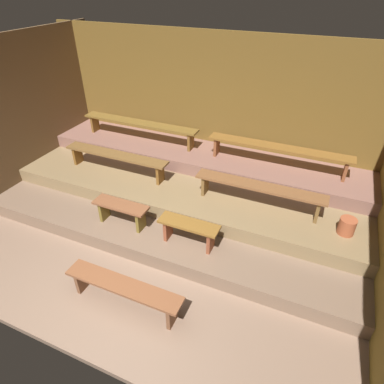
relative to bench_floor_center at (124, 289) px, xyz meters
The scene contains 14 objects.
ground 1.65m from the bench_floor_center, 96.86° to the left, with size 6.94×4.83×0.08m, color #7C614E.
wall_back 3.81m from the bench_floor_center, 93.03° to the left, with size 6.94×0.06×2.76m, color brown.
wall_left 3.82m from the bench_floor_center, 154.03° to the left, with size 0.06×4.83×2.76m, color brown.
platform_lower 2.17m from the bench_floor_center, 95.11° to the left, with size 6.14×2.93×0.24m, color brown.
platform_middle 2.55m from the bench_floor_center, 94.34° to the left, with size 6.14×2.15×0.24m, color olive.
platform_upper 3.11m from the bench_floor_center, 93.57° to the left, with size 6.14×1.06×0.24m, color #7F574B.
bench_floor_center is the anchor object (origin of this frame).
bench_lower_left 1.40m from the bench_floor_center, 123.74° to the left, with size 0.89×0.27×0.38m.
bench_lower_right 1.23m from the bench_floor_center, 71.67° to the left, with size 0.89×0.27×0.38m.
bench_middle_left 2.67m from the bench_floor_center, 125.04° to the left, with size 2.03×0.27×0.38m.
bench_middle_right 2.48m from the bench_floor_center, 62.44° to the left, with size 2.03×0.27×0.38m.
bench_upper_left 3.57m from the bench_floor_center, 116.76° to the left, with size 2.48×0.27×0.38m.
bench_upper_right 3.42m from the bench_floor_center, 69.17° to the left, with size 2.48×0.27×0.38m.
pail_middle 3.17m from the bench_floor_center, 39.31° to the left, with size 0.23×0.23×0.25m, color #9E4C2D.
Camera 1 is at (2.07, -1.77, 3.59)m, focal length 31.00 mm.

